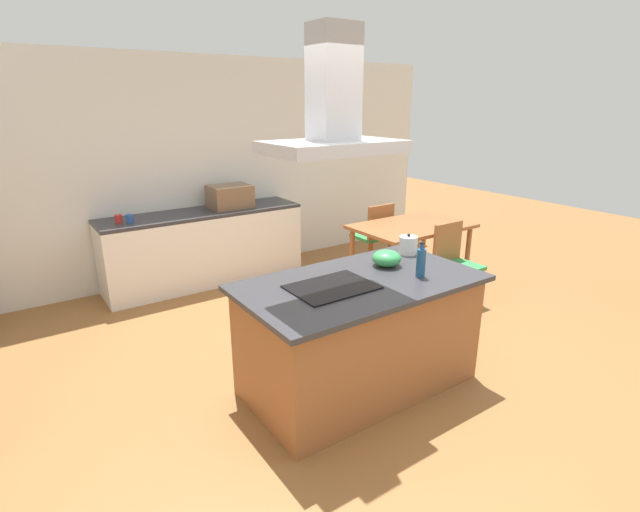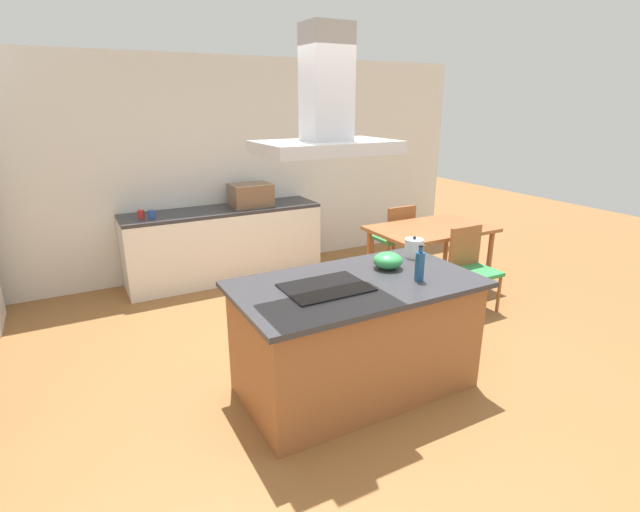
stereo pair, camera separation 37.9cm
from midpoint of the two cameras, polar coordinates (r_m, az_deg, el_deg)
name	(u,v)px [view 1 (the left image)]	position (r m, az deg, el deg)	size (l,w,h in m)	color
ground	(268,318)	(5.10, -8.33, -7.35)	(16.00, 16.00, 0.00)	#936033
wall_back	(197,170)	(6.29, -16.15, 9.88)	(7.20, 0.10, 2.70)	white
kitchen_island	(359,334)	(3.74, 1.81, -9.36)	(1.84, 1.02, 0.90)	#995B33
cooktop	(332,287)	(3.41, -1.74, -3.79)	(0.60, 0.44, 0.01)	black
tea_kettle	(408,245)	(4.18, 7.98, 1.27)	(0.21, 0.16, 0.18)	silver
olive_oil_bottle	(421,262)	(3.63, 9.08, -0.79)	(0.07, 0.07, 0.27)	navy
mixing_bowl	(387,258)	(3.85, 5.21, -0.31)	(0.24, 0.24, 0.13)	#33934C
back_counter	(205,247)	(6.10, -15.35, 1.02)	(2.42, 0.62, 0.90)	white
countertop_microwave	(230,197)	(6.09, -12.49, 6.94)	(0.50, 0.38, 0.28)	brown
coffee_mug_red	(118,219)	(5.73, -24.73, 4.03)	(0.08, 0.08, 0.09)	red
coffee_mug_blue	(130,219)	(5.69, -23.60, 4.10)	(0.08, 0.08, 0.09)	#2D56B2
dining_table	(412,231)	(5.84, 9.09, 2.91)	(1.40, 0.90, 0.75)	#995B33
chair_facing_back_wall	(375,232)	(6.36, 4.92, 2.86)	(0.42, 0.42, 0.89)	#33934C
chair_facing_island	(454,258)	(5.45, 13.79, -0.26)	(0.42, 0.42, 0.89)	#33934C
range_hood	(333,113)	(3.17, -1.95, 16.70)	(0.90, 0.55, 0.78)	#ADADB2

